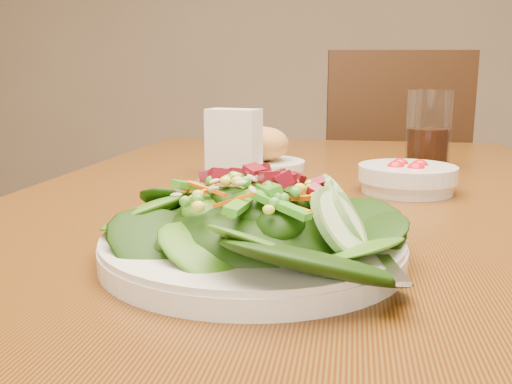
% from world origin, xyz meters
% --- Properties ---
extents(dining_table, '(0.90, 1.40, 0.75)m').
position_xyz_m(dining_table, '(0.00, 0.00, 0.65)').
color(dining_table, brown).
rests_on(dining_table, ground_plane).
extents(chair_far, '(0.52, 0.52, 1.00)m').
position_xyz_m(chair_far, '(0.19, 1.04, 0.53)').
color(chair_far, black).
rests_on(chair_far, ground_plane).
extents(salad_plate, '(0.30, 0.30, 0.09)m').
position_xyz_m(salad_plate, '(-0.02, -0.35, 0.78)').
color(salad_plate, silver).
rests_on(salad_plate, dining_table).
extents(bread_plate, '(0.16, 0.16, 0.08)m').
position_xyz_m(bread_plate, '(-0.10, 0.19, 0.78)').
color(bread_plate, silver).
rests_on(bread_plate, dining_table).
extents(tomato_bowl, '(0.15, 0.15, 0.05)m').
position_xyz_m(tomato_bowl, '(0.15, 0.01, 0.77)').
color(tomato_bowl, silver).
rests_on(tomato_bowl, dining_table).
extents(drinking_glass, '(0.09, 0.09, 0.15)m').
position_xyz_m(drinking_glass, '(0.21, 0.28, 0.81)').
color(drinking_glass, silver).
rests_on(drinking_glass, dining_table).
extents(napkin_holder, '(0.10, 0.07, 0.12)m').
position_xyz_m(napkin_holder, '(-0.14, 0.11, 0.81)').
color(napkin_holder, white).
rests_on(napkin_holder, dining_table).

